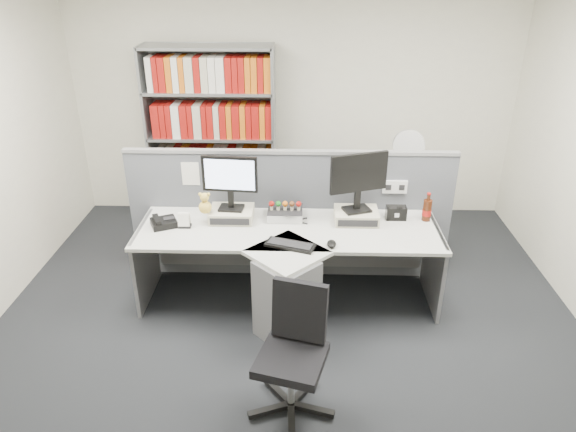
{
  "coord_description": "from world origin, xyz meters",
  "views": [
    {
      "loc": [
        0.11,
        -3.18,
        2.81
      ],
      "look_at": [
        0.0,
        0.65,
        0.92
      ],
      "focal_mm": 32.78,
      "sensor_mm": 36.0,
      "label": 1
    }
  ],
  "objects_px": {
    "monitor_left": "(230,178)",
    "filing_cabinet": "(402,210)",
    "mouse": "(332,244)",
    "desk_fan": "(408,149)",
    "desk_phone": "(163,222)",
    "keyboard": "(290,245)",
    "office_chair": "(294,348)",
    "desktop_pc": "(285,213)",
    "desk": "(288,268)",
    "speaker": "(396,213)",
    "shelving_unit": "(212,140)",
    "desk_calendar": "(184,221)",
    "monitor_right": "(359,177)",
    "cola_bottle": "(427,210)"
  },
  "relations": [
    {
      "from": "monitor_right",
      "to": "desk_calendar",
      "type": "height_order",
      "value": "monitor_right"
    },
    {
      "from": "mouse",
      "to": "desk_phone",
      "type": "bearing_deg",
      "value": 167.52
    },
    {
      "from": "monitor_right",
      "to": "shelving_unit",
      "type": "xyz_separation_m",
      "value": [
        -1.49,
        1.46,
        -0.16
      ]
    },
    {
      "from": "desk_phone",
      "to": "filing_cabinet",
      "type": "relative_size",
      "value": 0.38
    },
    {
      "from": "desk_phone",
      "to": "shelving_unit",
      "type": "bearing_deg",
      "value": 83.44
    },
    {
      "from": "cola_bottle",
      "to": "speaker",
      "type": "bearing_deg",
      "value": 175.96
    },
    {
      "from": "mouse",
      "to": "desk_phone",
      "type": "xyz_separation_m",
      "value": [
        -1.44,
        0.32,
        0.01
      ]
    },
    {
      "from": "desktop_pc",
      "to": "cola_bottle",
      "type": "height_order",
      "value": "cola_bottle"
    },
    {
      "from": "monitor_left",
      "to": "desk_fan",
      "type": "distance_m",
      "value": 1.99
    },
    {
      "from": "shelving_unit",
      "to": "filing_cabinet",
      "type": "xyz_separation_m",
      "value": [
        2.1,
        -0.45,
        -0.63
      ]
    },
    {
      "from": "desk",
      "to": "office_chair",
      "type": "xyz_separation_m",
      "value": [
        0.07,
        -1.03,
        0.02
      ]
    },
    {
      "from": "keyboard",
      "to": "desk_phone",
      "type": "relative_size",
      "value": 1.6
    },
    {
      "from": "desk",
      "to": "desktop_pc",
      "type": "height_order",
      "value": "desktop_pc"
    },
    {
      "from": "monitor_left",
      "to": "monitor_right",
      "type": "relative_size",
      "value": 0.93
    },
    {
      "from": "monitor_left",
      "to": "cola_bottle",
      "type": "height_order",
      "value": "monitor_left"
    },
    {
      "from": "desk_phone",
      "to": "filing_cabinet",
      "type": "distance_m",
      "value": 2.6
    },
    {
      "from": "desk",
      "to": "desk_phone",
      "type": "distance_m",
      "value": 1.15
    },
    {
      "from": "desktop_pc",
      "to": "office_chair",
      "type": "height_order",
      "value": "office_chair"
    },
    {
      "from": "monitor_left",
      "to": "speaker",
      "type": "bearing_deg",
      "value": 1.97
    },
    {
      "from": "desk_calendar",
      "to": "speaker",
      "type": "bearing_deg",
      "value": 6.58
    },
    {
      "from": "shelving_unit",
      "to": "office_chair",
      "type": "bearing_deg",
      "value": -71.36
    },
    {
      "from": "monitor_left",
      "to": "speaker",
      "type": "height_order",
      "value": "monitor_left"
    },
    {
      "from": "speaker",
      "to": "desk_fan",
      "type": "relative_size",
      "value": 0.32
    },
    {
      "from": "monitor_left",
      "to": "cola_bottle",
      "type": "xyz_separation_m",
      "value": [
        1.72,
        0.03,
        -0.29
      ]
    },
    {
      "from": "monitor_right",
      "to": "office_chair",
      "type": "height_order",
      "value": "monitor_right"
    },
    {
      "from": "desk_calendar",
      "to": "desk_fan",
      "type": "bearing_deg",
      "value": 29.34
    },
    {
      "from": "monitor_left",
      "to": "desk_phone",
      "type": "bearing_deg",
      "value": -165.76
    },
    {
      "from": "desk_fan",
      "to": "speaker",
      "type": "bearing_deg",
      "value": -104.66
    },
    {
      "from": "desktop_pc",
      "to": "desk_calendar",
      "type": "xyz_separation_m",
      "value": [
        -0.86,
        -0.21,
        0.01
      ]
    },
    {
      "from": "mouse",
      "to": "cola_bottle",
      "type": "distance_m",
      "value": 0.99
    },
    {
      "from": "mouse",
      "to": "filing_cabinet",
      "type": "xyz_separation_m",
      "value": [
        0.85,
        1.48,
        -0.39
      ]
    },
    {
      "from": "desk",
      "to": "speaker",
      "type": "distance_m",
      "value": 1.09
    },
    {
      "from": "keyboard",
      "to": "office_chair",
      "type": "height_order",
      "value": "office_chair"
    },
    {
      "from": "speaker",
      "to": "keyboard",
      "type": "bearing_deg",
      "value": -150.39
    },
    {
      "from": "desk",
      "to": "monitor_right",
      "type": "bearing_deg",
      "value": 32.99
    },
    {
      "from": "shelving_unit",
      "to": "desk_fan",
      "type": "distance_m",
      "value": 2.15
    },
    {
      "from": "office_chair",
      "to": "keyboard",
      "type": "bearing_deg",
      "value": 93.09
    },
    {
      "from": "desktop_pc",
      "to": "shelving_unit",
      "type": "relative_size",
      "value": 0.15
    },
    {
      "from": "mouse",
      "to": "desk_fan",
      "type": "distance_m",
      "value": 1.73
    },
    {
      "from": "mouse",
      "to": "speaker",
      "type": "bearing_deg",
      "value": 40.99
    },
    {
      "from": "keyboard",
      "to": "filing_cabinet",
      "type": "height_order",
      "value": "keyboard"
    },
    {
      "from": "monitor_left",
      "to": "filing_cabinet",
      "type": "relative_size",
      "value": 0.7
    },
    {
      "from": "desk_phone",
      "to": "desk_fan",
      "type": "bearing_deg",
      "value": 26.96
    },
    {
      "from": "speaker",
      "to": "desk_fan",
      "type": "bearing_deg",
      "value": 75.34
    },
    {
      "from": "desk",
      "to": "desktop_pc",
      "type": "relative_size",
      "value": 8.45
    },
    {
      "from": "keyboard",
      "to": "office_chair",
      "type": "relative_size",
      "value": 0.48
    },
    {
      "from": "shelving_unit",
      "to": "monitor_left",
      "type": "bearing_deg",
      "value": -75.03
    },
    {
      "from": "mouse",
      "to": "desk_phone",
      "type": "relative_size",
      "value": 0.45
    },
    {
      "from": "keyboard",
      "to": "desktop_pc",
      "type": "bearing_deg",
      "value": 96.31
    },
    {
      "from": "desk_phone",
      "to": "shelving_unit",
      "type": "relative_size",
      "value": 0.13
    }
  ]
}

